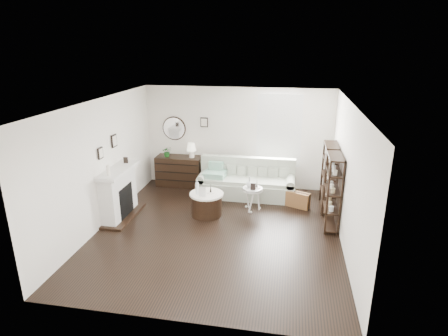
% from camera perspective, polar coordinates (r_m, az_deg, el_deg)
% --- Properties ---
extents(room, '(5.50, 5.50, 5.50)m').
position_cam_1_polar(room, '(9.89, 6.25, 5.71)').
color(room, black).
rests_on(room, ground).
extents(fireplace, '(0.50, 1.40, 1.84)m').
position_cam_1_polar(fireplace, '(8.73, -15.68, -3.92)').
color(fireplace, silver).
rests_on(fireplace, ground).
extents(shelf_unit_far, '(0.30, 0.80, 1.60)m').
position_cam_1_polar(shelf_unit_far, '(9.03, 15.69, -1.39)').
color(shelf_unit_far, black).
rests_on(shelf_unit_far, ground).
extents(shelf_unit_near, '(0.30, 0.80, 1.60)m').
position_cam_1_polar(shelf_unit_near, '(8.19, 16.21, -3.49)').
color(shelf_unit_near, black).
rests_on(shelf_unit_near, ground).
extents(sofa, '(2.47, 0.85, 0.96)m').
position_cam_1_polar(sofa, '(9.69, 3.42, -2.38)').
color(sofa, '#AAB39F').
rests_on(sofa, ground).
extents(quilt, '(0.58, 0.49, 0.14)m').
position_cam_1_polar(quilt, '(9.61, -1.42, -0.97)').
color(quilt, '#217B60').
rests_on(quilt, sofa).
extents(suitcase, '(0.60, 0.40, 0.38)m').
position_cam_1_polar(suitcase, '(9.20, 11.17, -4.76)').
color(suitcase, brown).
rests_on(suitcase, ground).
extents(dresser, '(1.24, 0.53, 0.83)m').
position_cam_1_polar(dresser, '(10.40, -6.81, -0.45)').
color(dresser, black).
rests_on(dresser, ground).
extents(table_lamp, '(0.31, 0.31, 0.40)m').
position_cam_1_polar(table_lamp, '(10.12, -4.98, 2.71)').
color(table_lamp, beige).
rests_on(table_lamp, dresser).
extents(potted_plant, '(0.31, 0.29, 0.28)m').
position_cam_1_polar(potted_plant, '(10.28, -8.67, 2.48)').
color(potted_plant, '#18561A').
rests_on(potted_plant, dresser).
extents(drum_table, '(0.77, 0.77, 0.53)m').
position_cam_1_polar(drum_table, '(8.61, -2.66, -5.48)').
color(drum_table, black).
rests_on(drum_table, ground).
extents(pedestal_table, '(0.47, 0.47, 0.57)m').
position_cam_1_polar(pedestal_table, '(8.75, 4.39, -3.33)').
color(pedestal_table, white).
rests_on(pedestal_table, ground).
extents(eiffel_drum, '(0.11, 0.11, 0.17)m').
position_cam_1_polar(eiffel_drum, '(8.50, -2.05, -3.22)').
color(eiffel_drum, black).
rests_on(eiffel_drum, drum_table).
extents(bottle_drum, '(0.08, 0.08, 0.33)m').
position_cam_1_polar(bottle_drum, '(8.41, -4.11, -2.93)').
color(bottle_drum, silver).
rests_on(bottle_drum, drum_table).
extents(card_frame_drum, '(0.16, 0.07, 0.21)m').
position_cam_1_polar(card_frame_drum, '(8.30, -3.35, -3.65)').
color(card_frame_drum, silver).
rests_on(card_frame_drum, drum_table).
extents(eiffel_ped, '(0.10, 0.10, 0.17)m').
position_cam_1_polar(eiffel_ped, '(8.73, 5.04, -2.48)').
color(eiffel_ped, black).
rests_on(eiffel_ped, pedestal_table).
extents(flask_ped, '(0.15, 0.15, 0.28)m').
position_cam_1_polar(flask_ped, '(8.71, 3.90, -2.11)').
color(flask_ped, silver).
rests_on(flask_ped, pedestal_table).
extents(card_frame_ped, '(0.12, 0.05, 0.16)m').
position_cam_1_polar(card_frame_ped, '(8.59, 4.46, -2.85)').
color(card_frame_ped, black).
rests_on(card_frame_ped, pedestal_table).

